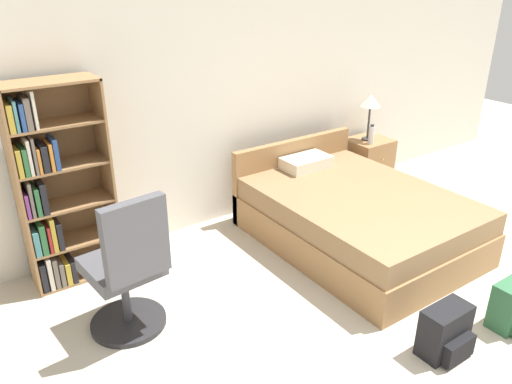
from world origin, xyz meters
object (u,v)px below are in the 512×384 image
Objects in this scene: office_chair at (128,272)px; table_lamp at (371,103)px; bed at (353,216)px; backpack_black at (446,332)px; water_bottle at (371,135)px; nightstand at (367,163)px; backpack_green at (512,307)px; bookshelf at (53,191)px.

table_lamp is at bearing 15.75° from office_chair.
table_lamp reaches higher than bed.
backpack_black is at bearing -124.71° from table_lamp.
water_bottle is at bearing -119.13° from table_lamp.
table_lamp is (1.05, 0.87, 0.76)m from bed.
nightstand is at bearing 15.46° from office_chair.
nightstand is at bearing 67.26° from backpack_green.
backpack_green is at bearing -44.92° from bookshelf.
table_lamp is (3.49, -0.04, 0.22)m from bookshelf.
office_chair is 3.07× the size of backpack_green.
office_chair is (-2.23, -0.05, 0.24)m from bed.
bed is 2.25m from office_chair.
water_bottle is 0.63× the size of backpack_black.
bookshelf is 3.14× the size of table_lamp.
backpack_green is at bearing -33.57° from office_chair.
bookshelf reaches higher than water_bottle.
water_bottle is at bearing 14.06° from office_chair.
bookshelf reaches higher than bed.
bed is 5.71× the size of backpack_black.
bookshelf is at bearing 159.42° from bed.
table_lamp is (-0.03, 0.01, 0.73)m from nightstand.
bed reaches higher than nightstand.
bookshelf is 4.63× the size of backpack_green.
bed is at bearing 1.36° from office_chair.
table_lamp is at bearing 55.29° from backpack_black.
bed is 1.84× the size of office_chair.
bookshelf is 1.51× the size of office_chair.
backpack_green is 1.01× the size of backpack_black.
backpack_black is at bearing -125.00° from water_bottle.
nightstand is (1.08, 0.86, 0.02)m from bed.
nightstand reaches higher than backpack_black.
office_chair is at bearing -164.54° from nightstand.
bookshelf is 2.66m from bed.
backpack_green is (-1.02, -2.44, -0.12)m from nightstand.
table_lamp is at bearing 159.99° from nightstand.
backpack_green is at bearing -111.71° from water_bottle.
bed is at bearing -20.58° from bookshelf.
bed is at bearing -140.34° from table_lamp.
water_bottle is 0.62× the size of backpack_green.
office_chair is 2.77m from backpack_green.
table_lamp is 1.47× the size of backpack_green.
water_bottle is (3.22, 0.81, 0.19)m from office_chair.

